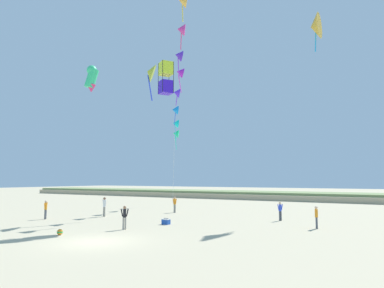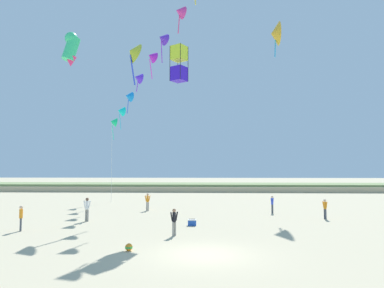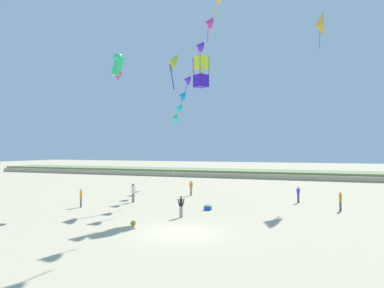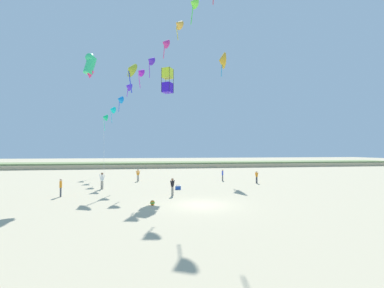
{
  "view_description": "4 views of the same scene",
  "coord_description": "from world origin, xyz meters",
  "px_view_note": "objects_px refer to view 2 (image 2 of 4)",
  "views": [
    {
      "loc": [
        14.19,
        -13.68,
        3.4
      ],
      "look_at": [
        1.12,
        8.34,
        6.03
      ],
      "focal_mm": 32.0,
      "sensor_mm": 36.0,
      "label": 1
    },
    {
      "loc": [
        0.09,
        -16.04,
        3.99
      ],
      "look_at": [
        -0.98,
        9.97,
        5.8
      ],
      "focal_mm": 32.0,
      "sensor_mm": 36.0,
      "label": 2
    },
    {
      "loc": [
        7.79,
        -19.08,
        4.97
      ],
      "look_at": [
        -2.82,
        9.29,
        5.49
      ],
      "focal_mm": 32.0,
      "sensor_mm": 36.0,
      "label": 3
    },
    {
      "loc": [
        -3.87,
        -19.02,
        4.1
      ],
      "look_at": [
        0.98,
        10.18,
        4.84
      ],
      "focal_mm": 24.0,
      "sensor_mm": 36.0,
      "label": 4
    }
  ],
  "objects_px": {
    "person_mid_center": "(174,220)",
    "beach_ball": "(129,247)",
    "large_kite_outer_drift": "(275,34)",
    "large_kite_low_lead": "(179,64)",
    "beach_cooler": "(192,222)",
    "large_kite_mid_trail": "(71,48)",
    "person_near_right": "(87,208)",
    "person_near_left": "(148,201)",
    "person_far_center": "(21,216)",
    "person_far_left": "(272,203)",
    "large_kite_high_solo": "(133,52)",
    "person_far_right": "(325,207)"
  },
  "relations": [
    {
      "from": "large_kite_high_solo",
      "to": "beach_ball",
      "type": "xyz_separation_m",
      "value": [
        2.57,
        -12.02,
        -13.73
      ]
    },
    {
      "from": "person_far_right",
      "to": "large_kite_high_solo",
      "type": "xyz_separation_m",
      "value": [
        -15.55,
        1.25,
        13.02
      ]
    },
    {
      "from": "person_far_right",
      "to": "large_kite_high_solo",
      "type": "distance_m",
      "value": 20.32
    },
    {
      "from": "person_near_left",
      "to": "person_mid_center",
      "type": "xyz_separation_m",
      "value": [
        3.56,
        -11.51,
        -0.02
      ]
    },
    {
      "from": "person_near_right",
      "to": "large_kite_outer_drift",
      "type": "relative_size",
      "value": 0.43
    },
    {
      "from": "large_kite_low_lead",
      "to": "large_kite_outer_drift",
      "type": "distance_m",
      "value": 17.49
    },
    {
      "from": "person_mid_center",
      "to": "beach_ball",
      "type": "bearing_deg",
      "value": -115.99
    },
    {
      "from": "person_mid_center",
      "to": "large_kite_outer_drift",
      "type": "xyz_separation_m",
      "value": [
        9.67,
        17.48,
        18.11
      ]
    },
    {
      "from": "large_kite_outer_drift",
      "to": "beach_cooler",
      "type": "bearing_deg",
      "value": -122.26
    },
    {
      "from": "person_near_left",
      "to": "person_far_left",
      "type": "xyz_separation_m",
      "value": [
        11.24,
        -1.27,
        -0.05
      ]
    },
    {
      "from": "person_near_left",
      "to": "person_far_center",
      "type": "distance_m",
      "value": 12.18
    },
    {
      "from": "person_mid_center",
      "to": "large_kite_mid_trail",
      "type": "xyz_separation_m",
      "value": [
        -8.13,
        4.16,
        11.98
      ]
    },
    {
      "from": "large_kite_mid_trail",
      "to": "large_kite_outer_drift",
      "type": "relative_size",
      "value": 0.64
    },
    {
      "from": "person_near_right",
      "to": "large_kite_mid_trail",
      "type": "xyz_separation_m",
      "value": [
        -1.12,
        -0.95,
        11.88
      ]
    },
    {
      "from": "person_far_left",
      "to": "person_near_left",
      "type": "bearing_deg",
      "value": 173.54
    },
    {
      "from": "large_kite_low_lead",
      "to": "large_kite_outer_drift",
      "type": "bearing_deg",
      "value": 52.05
    },
    {
      "from": "person_mid_center",
      "to": "person_far_left",
      "type": "distance_m",
      "value": 12.8
    },
    {
      "from": "person_near_left",
      "to": "person_far_left",
      "type": "relative_size",
      "value": 1.06
    },
    {
      "from": "person_far_left",
      "to": "beach_ball",
      "type": "distance_m",
      "value": 16.93
    },
    {
      "from": "person_near_left",
      "to": "beach_ball",
      "type": "xyz_separation_m",
      "value": [
        1.73,
        -15.26,
        -0.76
      ]
    },
    {
      "from": "person_far_center",
      "to": "large_kite_mid_trail",
      "type": "bearing_deg",
      "value": 61.6
    },
    {
      "from": "large_kite_outer_drift",
      "to": "large_kite_low_lead",
      "type": "bearing_deg",
      "value": -127.95
    },
    {
      "from": "person_mid_center",
      "to": "large_kite_low_lead",
      "type": "relative_size",
      "value": 0.59
    },
    {
      "from": "person_near_left",
      "to": "person_far_center",
      "type": "bearing_deg",
      "value": -120.89
    },
    {
      "from": "beach_ball",
      "to": "person_mid_center",
      "type": "bearing_deg",
      "value": 64.01
    },
    {
      "from": "large_kite_low_lead",
      "to": "beach_cooler",
      "type": "height_order",
      "value": "large_kite_low_lead"
    },
    {
      "from": "large_kite_low_lead",
      "to": "beach_ball",
      "type": "height_order",
      "value": "large_kite_low_lead"
    },
    {
      "from": "person_mid_center",
      "to": "beach_cooler",
      "type": "relative_size",
      "value": 2.75
    },
    {
      "from": "large_kite_mid_trail",
      "to": "beach_ball",
      "type": "bearing_deg",
      "value": -51.47
    },
    {
      "from": "person_near_left",
      "to": "beach_cooler",
      "type": "relative_size",
      "value": 2.81
    },
    {
      "from": "person_near_left",
      "to": "person_mid_center",
      "type": "distance_m",
      "value": 12.05
    },
    {
      "from": "person_far_center",
      "to": "large_kite_mid_trail",
      "type": "relative_size",
      "value": 0.62
    },
    {
      "from": "large_kite_low_lead",
      "to": "person_mid_center",
      "type": "bearing_deg",
      "value": -88.47
    },
    {
      "from": "person_near_left",
      "to": "large_kite_high_solo",
      "type": "xyz_separation_m",
      "value": [
        -0.84,
        -3.24,
        12.97
      ]
    },
    {
      "from": "large_kite_mid_trail",
      "to": "person_mid_center",
      "type": "bearing_deg",
      "value": -27.13
    },
    {
      "from": "person_far_left",
      "to": "large_kite_high_solo",
      "type": "bearing_deg",
      "value": -170.73
    },
    {
      "from": "large_kite_low_lead",
      "to": "large_kite_high_solo",
      "type": "bearing_deg",
      "value": 141.82
    },
    {
      "from": "large_kite_high_solo",
      "to": "beach_ball",
      "type": "bearing_deg",
      "value": -77.95
    },
    {
      "from": "person_mid_center",
      "to": "person_far_right",
      "type": "bearing_deg",
      "value": 32.2
    },
    {
      "from": "person_near_right",
      "to": "person_far_left",
      "type": "bearing_deg",
      "value": 19.22
    },
    {
      "from": "large_kite_outer_drift",
      "to": "beach_ball",
      "type": "relative_size",
      "value": 11.21
    },
    {
      "from": "large_kite_high_solo",
      "to": "person_near_right",
      "type": "bearing_deg",
      "value": -129.67
    },
    {
      "from": "person_near_right",
      "to": "beach_ball",
      "type": "height_order",
      "value": "person_near_right"
    },
    {
      "from": "person_near_left",
      "to": "person_mid_center",
      "type": "height_order",
      "value": "person_near_left"
    },
    {
      "from": "person_far_left",
      "to": "large_kite_outer_drift",
      "type": "distance_m",
      "value": 19.63
    },
    {
      "from": "person_near_right",
      "to": "person_far_center",
      "type": "height_order",
      "value": "person_near_right"
    },
    {
      "from": "person_near_right",
      "to": "person_far_left",
      "type": "xyz_separation_m",
      "value": [
        14.69,
        5.12,
        -0.13
      ]
    },
    {
      "from": "large_kite_low_lead",
      "to": "person_far_center",
      "type": "bearing_deg",
      "value": -158.3
    },
    {
      "from": "person_far_left",
      "to": "large_kite_mid_trail",
      "type": "height_order",
      "value": "large_kite_mid_trail"
    },
    {
      "from": "person_mid_center",
      "to": "person_far_center",
      "type": "bearing_deg",
      "value": 173.81
    }
  ]
}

